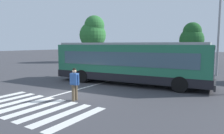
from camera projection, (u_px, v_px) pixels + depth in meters
ground_plane at (67, 95)px, 12.10m from camera, size 160.00×160.00×0.00m
city_transit_bus at (129, 63)px, 15.23m from camera, size 11.67×3.65×3.06m
pedestrian_crossing_street at (74, 82)px, 10.72m from camera, size 0.58×0.40×1.72m
parked_car_champagne at (152, 62)px, 25.68m from camera, size 2.05×4.59×1.35m
parked_car_silver at (174, 63)px, 24.36m from camera, size 1.92×4.52×1.35m
parked_car_blue at (200, 64)px, 22.70m from camera, size 1.92×4.52×1.35m
twin_arm_street_lamp at (220, 14)px, 18.65m from camera, size 5.16×0.32×9.12m
background_tree_left at (93, 32)px, 33.82m from camera, size 4.35×4.35×7.58m
background_tree_right at (192, 37)px, 28.46m from camera, size 3.30×3.30×5.94m
crosswalk_painted_stripes at (31, 106)px, 9.79m from camera, size 6.37×3.33×0.01m
lane_center_line at (84, 88)px, 14.01m from camera, size 0.16×24.00×0.01m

